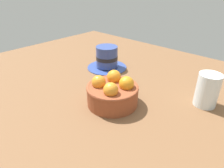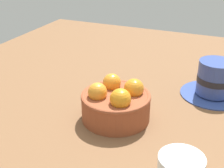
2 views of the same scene
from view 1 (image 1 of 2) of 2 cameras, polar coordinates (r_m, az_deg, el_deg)
name	(u,v)px [view 1 (image 1 of 2)]	position (r cm, az deg, el deg)	size (l,w,h in cm)	color
ground_plane	(112,110)	(59.14, 0.13, -7.32)	(138.53, 113.54, 4.45)	brown
terracotta_bowl	(113,92)	(55.90, 0.17, -2.30)	(14.51, 14.51, 8.72)	brown
coffee_cup	(107,59)	(79.34, -1.46, 7.27)	(15.63, 15.63, 8.72)	#30468D
water_glass	(207,90)	(60.90, 25.55, -1.54)	(6.17, 6.17, 9.48)	silver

